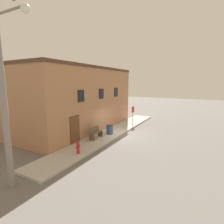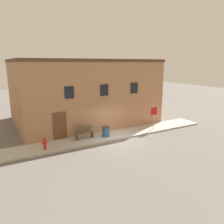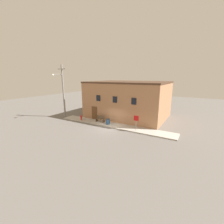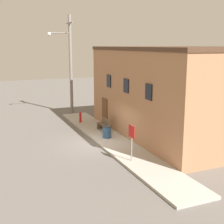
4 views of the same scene
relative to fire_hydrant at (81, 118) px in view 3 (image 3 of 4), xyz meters
name	(u,v)px [view 3 (image 3 of 4)]	position (x,y,z in m)	size (l,w,h in m)	color
ground_plane	(108,128)	(5.45, -0.62, -0.55)	(80.00, 80.00, 0.00)	#66605B
sidewalk	(112,125)	(5.45, 0.46, -0.48)	(17.68, 2.15, 0.14)	#B2ADA3
brick_building	(129,99)	(5.27, 6.40, 2.49)	(12.67, 9.85, 6.08)	#A87551
fire_hydrant	(81,118)	(0.00, 0.00, 0.00)	(0.41, 0.19, 0.83)	red
stop_sign	(136,120)	(9.22, -0.04, 0.94)	(0.66, 0.06, 1.94)	gray
bench	(100,119)	(3.14, 0.77, 0.04)	(1.34, 0.44, 0.94)	brown
trash_bin	(108,121)	(4.77, 0.35, -0.01)	(0.61, 0.61, 0.80)	#2D517F
utility_pole	(63,90)	(-4.08, 0.35, 4.13)	(1.80, 2.13, 8.79)	gray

